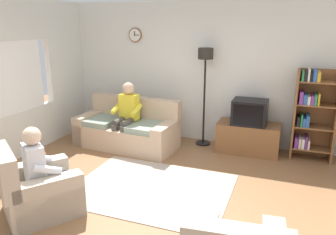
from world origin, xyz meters
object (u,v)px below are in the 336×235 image
Objects in this scene: couch at (128,130)px; floor_lamp at (205,70)px; tv at (250,112)px; bookshelf at (312,113)px; tv_stand at (248,138)px; armchair_near_window at (38,191)px; person_on_couch at (126,112)px; person_in_left_armchair at (43,166)px.

couch is 1.06× the size of floor_lamp.
bookshelf is at bearing 5.26° from tv.
couch is 1.78× the size of tv_stand.
armchair_near_window is (0.04, -2.49, -0.02)m from couch.
couch is 3.31m from bookshelf.
tv is at bearing -8.10° from floor_lamp.
tv is at bearing 12.21° from couch.
bookshelf is 1.26× the size of person_on_couch.
armchair_near_window is at bearing -88.99° from couch.
floor_lamp reaches higher than tv.
bookshelf is at bearing -0.91° from floor_lamp.
bookshelf is at bearing 3.89° from tv_stand.
person_in_left_armchair is at bearing -112.29° from floor_lamp.
tv is 0.51× the size of armchair_near_window.
floor_lamp reaches higher than couch.
person_on_couch is at bearing -151.15° from floor_lamp.
person_on_couch is (-3.17, -0.68, -0.12)m from bookshelf.
tv is 1.02m from bookshelf.
bookshelf reaches higher than tv.
person_on_couch reaches higher than person_in_left_armchair.
tv_stand is 3.69m from armchair_near_window.
floor_lamp is 1.65m from person_on_couch.
person_on_couch is at bearing -67.42° from couch.
tv is 0.48× the size of person_on_couch.
couch reaches higher than tv_stand.
person_on_couch is at bearing -167.91° from bookshelf.
tv is at bearing -174.74° from bookshelf.
couch is at bearing -167.79° from tv.
floor_lamp is (-1.88, 0.03, 0.63)m from bookshelf.
bookshelf reaches higher than person_in_left_armchair.
bookshelf is at bearing 12.09° from person_on_couch.
floor_lamp is at bearing 171.90° from tv.
bookshelf is 4.44m from armchair_near_window.
bookshelf reaches higher than person_on_couch.
armchair_near_window is 0.33m from person_in_left_armchair.
person_in_left_armchair is (0.10, -2.42, 0.29)m from couch.
person_in_left_armchair is at bearing -126.02° from tv.
couch is at bearing 92.28° from person_in_left_armchair.
armchair_near_window is at bearing -90.04° from person_on_couch.
tv_stand is 1.47m from floor_lamp.
tv is (2.20, 0.48, 0.45)m from couch.
couch is at bearing 112.58° from person_on_couch.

